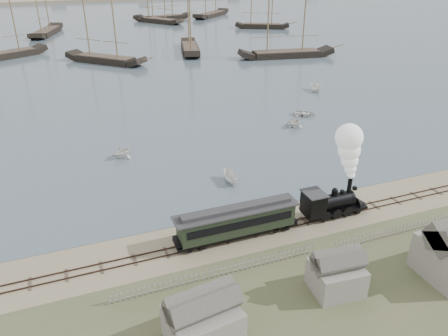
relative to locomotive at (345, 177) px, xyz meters
name	(u,v)px	position (x,y,z in m)	size (l,w,h in m)	color
ground	(254,221)	(-9.40, 2.00, -4.52)	(600.00, 600.00, 0.00)	tan
harbor_water	(90,19)	(-9.40, 172.00, -4.49)	(600.00, 336.00, 0.06)	#475B66
rail_track	(262,231)	(-9.40, 0.00, -4.48)	(120.00, 1.80, 0.16)	#32221B
picket_fence_west	(219,277)	(-15.90, -5.00, -4.52)	(19.00, 0.10, 1.20)	slate
picket_fence_east	(397,235)	(3.10, -5.50, -4.52)	(15.00, 0.10, 1.20)	slate
shed_mid	(334,290)	(-7.40, -10.00, -4.52)	(4.00, 3.50, 3.60)	slate
far_spit	(76,1)	(-9.40, 252.00, -4.52)	(500.00, 20.00, 1.80)	tan
locomotive	(345,177)	(0.00, 0.00, 0.00)	(7.88, 2.94, 9.82)	black
passenger_coach	(237,220)	(-12.20, 0.00, -2.57)	(12.63, 2.44, 3.07)	black
beached_dinghy	(233,217)	(-11.40, 3.00, -4.16)	(3.49, 2.50, 0.72)	silver
rowboat_1	(122,151)	(-19.73, 23.19, -3.60)	(3.26, 2.82, 1.72)	silver
rowboat_2	(230,177)	(-8.51, 11.01, -3.81)	(3.37, 1.27, 1.30)	silver
rowboat_3	(305,113)	(12.70, 29.05, -4.05)	(3.97, 2.84, 0.82)	silver
rowboat_4	(295,121)	(8.49, 25.05, -3.55)	(3.47, 2.99, 1.83)	silver
rowboat_5	(316,87)	(22.62, 41.48, -3.71)	(3.90, 1.47, 1.51)	silver
schooner_2	(101,22)	(-14.17, 83.18, 5.54)	(22.83, 5.27, 20.00)	black
schooner_3	(189,15)	(10.22, 88.48, 5.54)	(21.71, 5.01, 20.00)	black
schooner_4	(288,19)	(32.50, 72.43, 5.54)	(25.96, 5.99, 20.00)	black
schooner_5	(263,0)	(48.19, 120.29, 5.54)	(20.08, 4.63, 20.00)	black
schooner_7	(42,4)	(-27.46, 134.84, 5.54)	(25.06, 5.78, 20.00)	black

